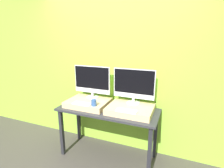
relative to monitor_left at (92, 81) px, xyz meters
The scene contains 10 objects.
ground_plane 1.28m from the monitor_left, 53.72° to the right, with size 12.00×12.00×0.00m, color #423D38.
wall_back 0.43m from the monitor_left, 31.78° to the left, with size 8.00×0.04×2.60m.
workbench 0.59m from the monitor_left, 25.42° to the right, with size 1.47×0.60×0.79m.
wooden_riser_left 0.34m from the monitor_left, 90.00° to the right, with size 0.62×0.50×0.09m.
monitor_left is the anchor object (origin of this frame).
keyboard_left 0.41m from the monitor_left, 90.00° to the right, with size 0.28×0.11×0.01m.
mug 0.44m from the monitor_left, 58.91° to the right, with size 0.07×0.07×0.09m.
wooden_riser_right 0.76m from the monitor_left, 11.54° to the right, with size 0.62×0.50×0.09m.
monitor_right 0.67m from the monitor_left, ahead, with size 0.60×0.20×0.51m.
keyboard_right 0.79m from the monitor_left, 25.30° to the right, with size 0.28×0.11×0.01m.
Camera 1 is at (0.95, -1.89, 1.81)m, focal length 28.00 mm.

